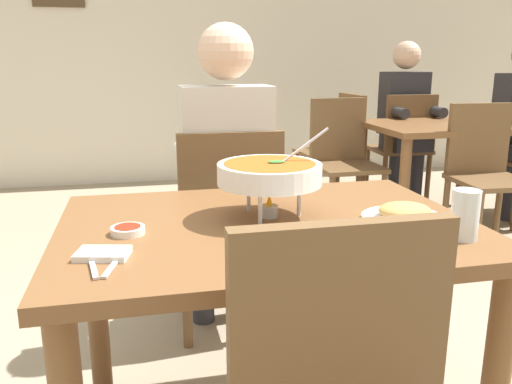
# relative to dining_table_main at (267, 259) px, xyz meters

# --- Properties ---
(cafe_rear_partition) EXTENTS (10.00, 0.10, 3.00)m
(cafe_rear_partition) POSITION_rel_dining_table_main_xyz_m (0.00, 3.78, 0.89)
(cafe_rear_partition) COLOR beige
(cafe_rear_partition) RESTS_ON ground_plane
(dining_table_main) EXTENTS (1.16, 0.83, 0.72)m
(dining_table_main) POSITION_rel_dining_table_main_xyz_m (0.00, 0.00, 0.00)
(dining_table_main) COLOR brown
(dining_table_main) RESTS_ON ground_plane
(chair_diner_main) EXTENTS (0.44, 0.44, 0.90)m
(chair_diner_main) POSITION_rel_dining_table_main_xyz_m (-0.00, 0.70, -0.10)
(chair_diner_main) COLOR brown
(chair_diner_main) RESTS_ON ground_plane
(diner_main) EXTENTS (0.40, 0.45, 1.31)m
(diner_main) POSITION_rel_dining_table_main_xyz_m (0.00, 0.73, 0.14)
(diner_main) COLOR #2D2D38
(diner_main) RESTS_ON ground_plane
(curry_bowl) EXTENTS (0.33, 0.30, 0.26)m
(curry_bowl) POSITION_rel_dining_table_main_xyz_m (0.02, 0.04, 0.24)
(curry_bowl) COLOR silver
(curry_bowl) RESTS_ON dining_table_main
(rice_plate) EXTENTS (0.24, 0.24, 0.06)m
(rice_plate) POSITION_rel_dining_table_main_xyz_m (0.06, -0.26, 0.13)
(rice_plate) COLOR white
(rice_plate) RESTS_ON dining_table_main
(appetizer_plate) EXTENTS (0.24, 0.24, 0.06)m
(appetizer_plate) POSITION_rel_dining_table_main_xyz_m (0.38, -0.08, 0.13)
(appetizer_plate) COLOR white
(appetizer_plate) RESTS_ON dining_table_main
(sauce_dish) EXTENTS (0.09, 0.09, 0.02)m
(sauce_dish) POSITION_rel_dining_table_main_xyz_m (-0.39, -0.02, 0.12)
(sauce_dish) COLOR white
(sauce_dish) RESTS_ON dining_table_main
(napkin_folded) EXTENTS (0.13, 0.10, 0.02)m
(napkin_folded) POSITION_rel_dining_table_main_xyz_m (-0.44, -0.18, 0.12)
(napkin_folded) COLOR white
(napkin_folded) RESTS_ON dining_table_main
(fork_utensil) EXTENTS (0.04, 0.17, 0.01)m
(fork_utensil) POSITION_rel_dining_table_main_xyz_m (-0.46, -0.23, 0.12)
(fork_utensil) COLOR silver
(fork_utensil) RESTS_ON dining_table_main
(spoon_utensil) EXTENTS (0.05, 0.17, 0.01)m
(spoon_utensil) POSITION_rel_dining_table_main_xyz_m (-0.41, -0.23, 0.12)
(spoon_utensil) COLOR silver
(spoon_utensil) RESTS_ON dining_table_main
(drink_glass) EXTENTS (0.07, 0.07, 0.13)m
(drink_glass) POSITION_rel_dining_table_main_xyz_m (0.46, -0.25, 0.17)
(drink_glass) COLOR silver
(drink_glass) RESTS_ON dining_table_main
(dining_table_far) EXTENTS (1.00, 0.80, 0.72)m
(dining_table_far) POSITION_rel_dining_table_main_xyz_m (1.75, 1.96, -0.01)
(dining_table_far) COLOR brown
(dining_table_far) RESTS_ON ground_plane
(chair_bg_left) EXTENTS (0.46, 0.46, 0.90)m
(chair_bg_left) POSITION_rel_dining_table_main_xyz_m (1.76, 2.50, -0.10)
(chair_bg_left) COLOR brown
(chair_bg_left) RESTS_ON ground_plane
(chair_bg_right) EXTENTS (0.47, 0.47, 0.90)m
(chair_bg_right) POSITION_rel_dining_table_main_xyz_m (1.22, 2.56, -0.10)
(chair_bg_right) COLOR brown
(chair_bg_right) RESTS_ON ground_plane
(chair_bg_corner) EXTENTS (0.47, 0.47, 0.90)m
(chair_bg_corner) POSITION_rel_dining_table_main_xyz_m (1.78, 1.47, -0.10)
(chair_bg_corner) COLOR brown
(chair_bg_corner) RESTS_ON ground_plane
(chair_bg_window) EXTENTS (0.45, 0.45, 0.90)m
(chair_bg_window) POSITION_rel_dining_table_main_xyz_m (1.07, 2.08, -0.10)
(chair_bg_window) COLOR brown
(chair_bg_window) RESTS_ON ground_plane
(patron_bg_left) EXTENTS (0.40, 0.45, 1.31)m
(patron_bg_left) POSITION_rel_dining_table_main_xyz_m (1.77, 2.52, 0.14)
(patron_bg_left) COLOR #2D2D38
(patron_bg_left) RESTS_ON ground_plane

